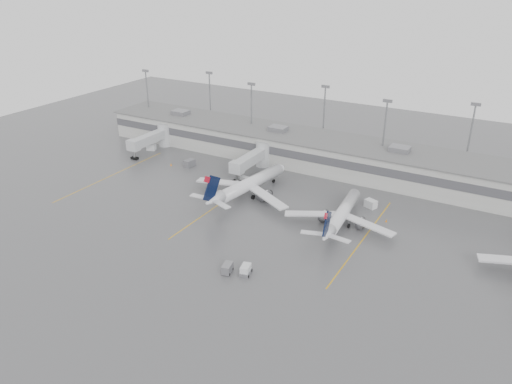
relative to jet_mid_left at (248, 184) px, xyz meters
The scene contains 17 objects.
ground 33.61m from the jet_mid_left, 65.34° to the right, with size 260.00×260.00×0.00m, color #4B4B4E.
terminal 30.92m from the jet_mid_left, 63.14° to the left, with size 152.00×17.00×9.45m.
light_masts 37.22m from the jet_mid_left, 67.27° to the left, with size 142.40×8.00×20.60m.
jet_bridge_left 44.27m from the jet_mid_left, 159.77° to the left, with size 4.00×17.20×7.00m.
jet_bridge_right 16.66m from the jet_mid_left, 113.12° to the left, with size 4.00×17.20×7.00m.
stand_markings 15.68m from the jet_mid_left, 24.67° to the right, with size 105.25×40.00×0.01m.
jet_mid_left is the anchor object (origin of this frame).
jet_mid_right 25.36m from the jet_mid_left, ahead, with size 24.38×27.42×8.87m.
baggage_tug 33.90m from the jet_mid_left, 60.12° to the right, with size 2.39×3.17×1.83m.
baggage_cart 33.50m from the jet_mid_left, 65.92° to the right, with size 2.11×2.97×1.73m.
gse_uld_a 44.94m from the jet_mid_left, 161.56° to the left, with size 2.61×1.74×1.85m, color silver.
gse_uld_b 8.69m from the jet_mid_left, 125.54° to the left, with size 2.28×1.52×1.61m, color silver.
gse_uld_c 29.55m from the jet_mid_left, 17.39° to the left, with size 2.67×1.78×1.89m, color silver.
gse_loader 25.97m from the jet_mid_left, 159.61° to the left, with size 1.97×3.16×1.97m, color slate.
cone_a 30.12m from the jet_mid_left, 166.75° to the left, with size 0.44×0.44×0.70m, color orange.
cone_b 13.15m from the jet_mid_left, behind, with size 0.50×0.50×0.80m, color orange.
cone_c 33.70m from the jet_mid_left, ahead, with size 0.40×0.40×0.64m, color orange.
Camera 1 is at (42.57, -64.83, 51.66)m, focal length 35.00 mm.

